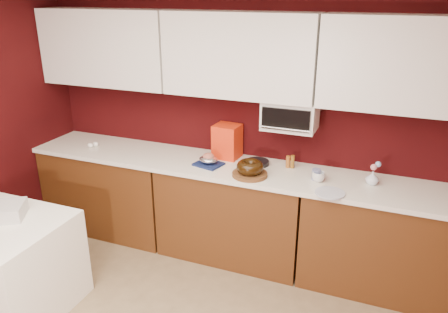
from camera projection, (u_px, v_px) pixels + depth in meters
wall_back at (245, 119)px, 4.01m from camera, size 4.00×0.02×2.50m
base_cabinet_left at (112, 190)px, 4.50m from camera, size 1.31×0.58×0.86m
base_cabinet_center at (233, 213)px, 4.04m from camera, size 1.31×0.58×0.86m
base_cabinet_right at (385, 242)px, 3.58m from camera, size 1.31×0.58×0.86m
countertop at (233, 168)px, 3.88m from camera, size 4.00×0.62×0.04m
upper_cabinet_left at (107, 48)px, 4.11m from camera, size 1.31×0.33×0.70m
upper_cabinet_center at (240, 55)px, 3.65m from camera, size 1.31×0.33×0.70m
upper_cabinet_right at (411, 65)px, 3.19m from camera, size 1.31×0.33×0.70m
toaster_oven at (290, 115)px, 3.69m from camera, size 0.45×0.30×0.25m
toaster_oven_door at (286, 120)px, 3.55m from camera, size 0.40×0.02×0.18m
toaster_oven_handle at (285, 129)px, 3.56m from camera, size 0.42×0.02×0.02m
dining_table at (3, 264)px, 3.38m from camera, size 1.00×0.80×0.75m
cake_base at (250, 174)px, 3.66m from camera, size 0.34×0.34×0.03m
bundt_cake at (250, 167)px, 3.64m from camera, size 0.27×0.27×0.09m
navy_towel at (209, 164)px, 3.89m from camera, size 0.27×0.24×0.02m
foil_ham_nest at (209, 159)px, 3.87m from camera, size 0.17×0.15×0.06m
roasted_ham at (208, 157)px, 3.86m from camera, size 0.13×0.12×0.07m
pandoro_box at (227, 141)px, 4.02m from camera, size 0.24×0.22×0.31m
dark_pan at (257, 163)px, 3.90m from camera, size 0.26×0.26×0.04m
coffee_mug at (319, 176)px, 3.54m from camera, size 0.10×0.10×0.10m
blue_jar at (316, 174)px, 3.58m from camera, size 0.08×0.08×0.09m
flower_vase at (372, 177)px, 3.49m from camera, size 0.11×0.11×0.12m
flower_pink at (374, 167)px, 3.46m from camera, size 0.05×0.05×0.05m
flower_blue at (378, 164)px, 3.46m from camera, size 0.05×0.05×0.05m
china_plate at (330, 193)px, 3.35m from camera, size 0.27×0.27×0.01m
amber_bottle at (288, 162)px, 3.82m from camera, size 0.04×0.04×0.11m
egg_left at (96, 144)px, 4.35m from camera, size 0.06×0.05×0.05m
egg_right at (90, 145)px, 4.31m from camera, size 0.07×0.07×0.05m
newspaper_stack at (3, 211)px, 3.28m from camera, size 0.39×0.37×0.11m
amber_bottle_tall at (292, 162)px, 3.81m from camera, size 0.04×0.04×0.12m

